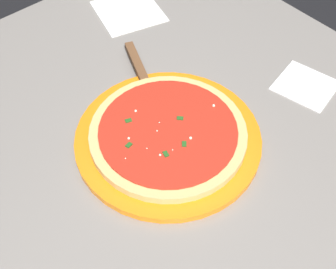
# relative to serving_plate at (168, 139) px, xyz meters

# --- Properties ---
(restaurant_table) EXTENTS (1.02, 0.95, 0.77)m
(restaurant_table) POSITION_rel_serving_plate_xyz_m (0.04, -0.04, -0.14)
(restaurant_table) COLOR black
(restaurant_table) RESTS_ON ground_plane
(serving_plate) EXTENTS (0.35, 0.35, 0.01)m
(serving_plate) POSITION_rel_serving_plate_xyz_m (0.00, 0.00, 0.00)
(serving_plate) COLOR orange
(serving_plate) RESTS_ON restaurant_table
(pizza) EXTENTS (0.29, 0.29, 0.02)m
(pizza) POSITION_rel_serving_plate_xyz_m (-0.00, 0.00, 0.02)
(pizza) COLOR #DBB26B
(pizza) RESTS_ON serving_plate
(pizza_server) EXTENTS (0.22, 0.12, 0.01)m
(pizza_server) POSITION_rel_serving_plate_xyz_m (0.15, -0.06, 0.01)
(pizza_server) COLOR silver
(pizza_server) RESTS_ON serving_plate
(napkin_folded_right) EXTENTS (0.14, 0.13, 0.00)m
(napkin_folded_right) POSITION_rel_serving_plate_xyz_m (-0.08, -0.32, -0.01)
(napkin_folded_right) COLOR white
(napkin_folded_right) RESTS_ON restaurant_table
(napkin_loose_left) EXTENTS (0.19, 0.18, 0.00)m
(napkin_loose_left) POSITION_rel_serving_plate_xyz_m (0.37, -0.20, -0.01)
(napkin_loose_left) COLOR white
(napkin_loose_left) RESTS_ON restaurant_table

